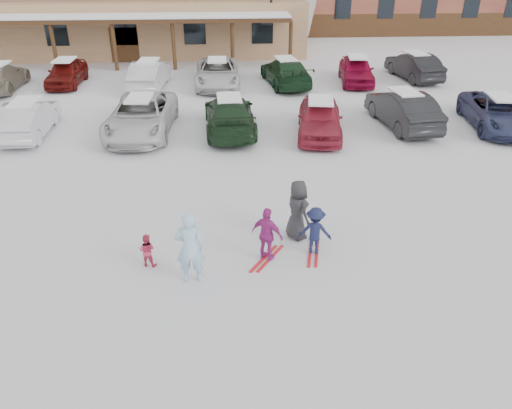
{
  "coord_description": "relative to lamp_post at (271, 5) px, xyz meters",
  "views": [
    {
      "loc": [
        -0.4,
        -10.91,
        7.5
      ],
      "look_at": [
        0.3,
        1.0,
        1.0
      ],
      "focal_mm": 35.0,
      "sensor_mm": 36.0,
      "label": 1
    }
  ],
  "objects": [
    {
      "name": "skis_child_magenta",
      "position": [
        -2.05,
        -23.3,
        -3.47
      ],
      "size": [
        0.93,
        1.28,
        0.03
      ],
      "primitive_type": "cube",
      "rotation": [
        0.0,
        0.0,
        2.56
      ],
      "color": "red",
      "rests_on": "ground"
    },
    {
      "name": "lamp_post",
      "position": [
        0.0,
        0.0,
        0.0
      ],
      "size": [
        0.5,
        0.25,
        6.17
      ],
      "color": "black",
      "rests_on": "ground"
    },
    {
      "name": "parked_car_11",
      "position": [
        0.31,
        -6.36,
        -2.76
      ],
      "size": [
        2.75,
        5.26,
        1.46
      ],
      "primitive_type": "imported",
      "rotation": [
        0.0,
        0.0,
        3.29
      ],
      "color": "#15331B",
      "rests_on": "ground"
    },
    {
      "name": "toddler_red",
      "position": [
        -5.11,
        -23.39,
        -3.04
      ],
      "size": [
        0.5,
        0.43,
        0.9
      ],
      "primitive_type": "imported",
      "rotation": [
        0.0,
        0.0,
        2.92
      ],
      "color": "#CE3355",
      "rests_on": "ground"
    },
    {
      "name": "parked_car_8",
      "position": [
        -11.88,
        -5.6,
        -2.79
      ],
      "size": [
        1.68,
        4.11,
        1.4
      ],
      "primitive_type": "imported",
      "rotation": [
        0.0,
        0.0,
        -0.01
      ],
      "color": "#5F0F0C",
      "rests_on": "ground"
    },
    {
      "name": "parked_car_7",
      "position": [
        -15.17,
        -6.44,
        -2.8
      ],
      "size": [
        2.08,
        4.83,
        1.39
      ],
      "primitive_type": "imported",
      "rotation": [
        0.0,
        0.0,
        3.17
      ],
      "color": "gray",
      "rests_on": "ground"
    },
    {
      "name": "parked_car_4",
      "position": [
        0.85,
        -14.32,
        -2.73
      ],
      "size": [
        2.44,
        4.68,
        1.52
      ],
      "primitive_type": "imported",
      "rotation": [
        0.0,
        0.0,
        -0.15
      ],
      "color": "#A12438",
      "rests_on": "ground"
    },
    {
      "name": "parked_car_1",
      "position": [
        -11.28,
        -13.6,
        -2.77
      ],
      "size": [
        1.69,
        4.44,
        1.45
      ],
      "primitive_type": "imported",
      "rotation": [
        0.0,
        0.0,
        3.18
      ],
      "color": "silver",
      "rests_on": "ground"
    },
    {
      "name": "parked_car_9",
      "position": [
        -7.19,
        -6.51,
        -2.75
      ],
      "size": [
        1.9,
        4.61,
        1.48
      ],
      "primitive_type": "imported",
      "rotation": [
        0.0,
        0.0,
        3.07
      ],
      "color": "silver",
      "rests_on": "ground"
    },
    {
      "name": "child_magenta",
      "position": [
        -2.05,
        -23.3,
        -2.74
      ],
      "size": [
        0.94,
        0.79,
        1.5
      ],
      "primitive_type": "imported",
      "rotation": [
        0.0,
        0.0,
        2.56
      ],
      "color": "#A62881",
      "rests_on": "ground"
    },
    {
      "name": "skis_child_navy",
      "position": [
        -0.78,
        -23.08,
        -3.47
      ],
      "size": [
        0.49,
        1.41,
        0.03
      ],
      "primitive_type": "cube",
      "rotation": [
        0.0,
        0.0,
        2.93
      ],
      "color": "red",
      "rests_on": "ground"
    },
    {
      "name": "parked_car_12",
      "position": [
        4.33,
        -6.15,
        -2.75
      ],
      "size": [
        2.23,
        4.5,
        1.48
      ],
      "primitive_type": "imported",
      "rotation": [
        0.0,
        0.0,
        -0.12
      ],
      "color": "maroon",
      "rests_on": "ground"
    },
    {
      "name": "parked_car_13",
      "position": [
        7.88,
        -5.46,
        -2.75
      ],
      "size": [
        2.29,
        4.7,
        1.48
      ],
      "primitive_type": "imported",
      "rotation": [
        0.0,
        0.0,
        3.31
      ],
      "color": "black",
      "rests_on": "ground"
    },
    {
      "name": "parked_car_6",
      "position": [
        8.72,
        -13.88,
        -2.8
      ],
      "size": [
        2.92,
        5.24,
        1.38
      ],
      "primitive_type": "imported",
      "rotation": [
        0.0,
        0.0,
        -0.13
      ],
      "color": "navy",
      "rests_on": "ground"
    },
    {
      "name": "ground",
      "position": [
        -2.57,
        -23.14,
        -3.49
      ],
      "size": [
        160.0,
        160.0,
        0.0
      ],
      "primitive_type": "plane",
      "color": "white",
      "rests_on": "ground"
    },
    {
      "name": "parked_car_3",
      "position": [
        -2.89,
        -13.64,
        -2.75
      ],
      "size": [
        2.29,
        5.18,
        1.48
      ],
      "primitive_type": "imported",
      "rotation": [
        0.0,
        0.0,
        3.19
      ],
      "color": "#19311B",
      "rests_on": "ground"
    },
    {
      "name": "child_navy",
      "position": [
        -0.78,
        -23.08,
        -2.82
      ],
      "size": [
        0.96,
        0.67,
        1.35
      ],
      "primitive_type": "imported",
      "rotation": [
        0.0,
        0.0,
        2.93
      ],
      "color": "#161B3E",
      "rests_on": "ground"
    },
    {
      "name": "parked_car_10",
      "position": [
        -3.47,
        -6.3,
        -2.77
      ],
      "size": [
        2.42,
        5.21,
        1.44
      ],
      "primitive_type": "imported",
      "rotation": [
        0.0,
        0.0,
        0.0
      ],
      "color": "silver",
      "rests_on": "ground"
    },
    {
      "name": "parked_car_2",
      "position": [
        -6.61,
        -13.61,
        -2.72
      ],
      "size": [
        2.77,
        5.6,
        1.53
      ],
      "primitive_type": "imported",
      "rotation": [
        0.0,
        0.0,
        -0.04
      ],
      "color": "silver",
      "rests_on": "ground"
    },
    {
      "name": "adult_skier",
      "position": [
        -3.95,
        -24.09,
        -2.54
      ],
      "size": [
        0.7,
        0.47,
        1.89
      ],
      "primitive_type": "imported",
      "rotation": [
        0.0,
        0.0,
        3.17
      ],
      "color": "#A2CEEA",
      "rests_on": "ground"
    },
    {
      "name": "parked_car_5",
      "position": [
        4.64,
        -13.45,
        -2.71
      ],
      "size": [
        2.24,
        4.9,
        1.56
      ],
      "primitive_type": "imported",
      "rotation": [
        0.0,
        0.0,
        3.27
      ],
      "color": "black",
      "rests_on": "ground"
    },
    {
      "name": "bystander_dark",
      "position": [
        -1.14,
        -22.28,
        -2.62
      ],
      "size": [
        0.88,
        1.01,
        1.73
      ],
      "primitive_type": "imported",
      "rotation": [
        0.0,
        0.0,
        2.04
      ],
      "color": "#28282B",
      "rests_on": "ground"
    }
  ]
}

